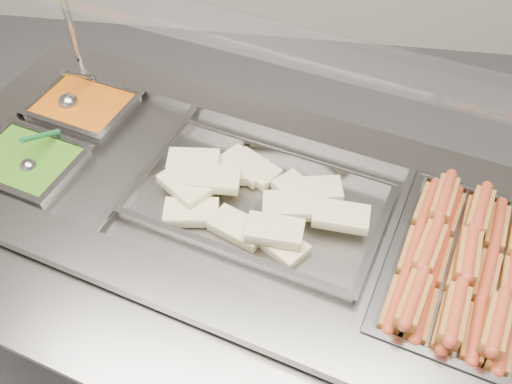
# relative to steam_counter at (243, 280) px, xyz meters

# --- Properties ---
(steam_counter) EXTENTS (2.01, 1.30, 0.89)m
(steam_counter) POSITION_rel_steam_counter_xyz_m (0.00, 0.00, 0.00)
(steam_counter) COLOR slate
(steam_counter) RESTS_ON ground
(tray_rail) EXTENTS (1.78, 0.82, 0.05)m
(tray_rail) POSITION_rel_steam_counter_xyz_m (-0.14, -0.48, 0.40)
(tray_rail) COLOR gray
(tray_rail) RESTS_ON steam_counter
(sneeze_guard) EXTENTS (1.64, 0.73, 0.43)m
(sneeze_guard) POSITION_rel_steam_counter_xyz_m (0.06, 0.21, 0.80)
(sneeze_guard) COLOR silver
(sneeze_guard) RESTS_ON steam_counter
(pan_hotdogs) EXTENTS (0.47, 0.61, 0.10)m
(pan_hotdogs) POSITION_rel_steam_counter_xyz_m (0.59, -0.17, 0.40)
(pan_hotdogs) COLOR gray
(pan_hotdogs) RESTS_ON steam_counter
(pan_wraps) EXTENTS (0.75, 0.56, 0.07)m
(pan_wraps) POSITION_rel_steam_counter_xyz_m (0.06, -0.02, 0.42)
(pan_wraps) COLOR gray
(pan_wraps) RESTS_ON steam_counter
(pan_beans) EXTENTS (0.35, 0.31, 0.10)m
(pan_beans) POSITION_rel_steam_counter_xyz_m (-0.57, 0.31, 0.40)
(pan_beans) COLOR gray
(pan_beans) RESTS_ON steam_counter
(pan_peas) EXTENTS (0.35, 0.31, 0.10)m
(pan_peas) POSITION_rel_steam_counter_xyz_m (-0.65, 0.04, 0.40)
(pan_peas) COLOR gray
(pan_peas) RESTS_ON steam_counter
(hotdogs_in_buns) EXTENTS (0.42, 0.56, 0.12)m
(hotdogs_in_buns) POSITION_rel_steam_counter_xyz_m (0.58, -0.18, 0.45)
(hotdogs_in_buns) COLOR #A35F22
(hotdogs_in_buns) RESTS_ON pan_hotdogs
(tortilla_wraps) EXTENTS (0.60, 0.42, 0.07)m
(tortilla_wraps) POSITION_rel_steam_counter_xyz_m (0.04, -0.01, 0.45)
(tortilla_wraps) COLOR #CBBF88
(tortilla_wraps) RESTS_ON pan_wraps
(ladle) EXTENTS (0.08, 0.18, 0.15)m
(ladle) POSITION_rel_steam_counter_xyz_m (-0.61, 0.31, 0.45)
(ladle) COLOR #A7A7AB
(ladle) RESTS_ON pan_beans
(serving_spoon) EXTENTS (0.08, 0.18, 0.13)m
(serving_spoon) POSITION_rel_steam_counter_xyz_m (-0.62, 0.02, 0.45)
(serving_spoon) COLOR #A7A7AB
(serving_spoon) RESTS_ON pan_peas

